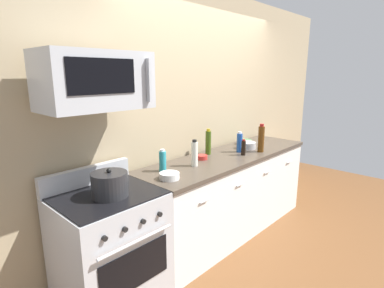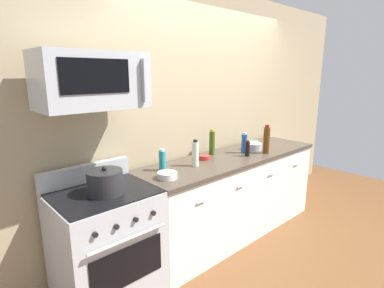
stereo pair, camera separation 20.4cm
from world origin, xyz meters
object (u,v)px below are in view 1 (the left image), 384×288
(bottle_vinegar_white, at_px, (194,154))
(microwave, at_px, (95,81))
(bottle_wine_amber, at_px, (261,139))
(bowl_red_small, at_px, (202,157))
(bottle_dish_soap, at_px, (163,161))
(bottle_soy_sauce_dark, at_px, (243,148))
(bowl_steel_prep, at_px, (247,145))
(bowl_white_ceramic, at_px, (169,176))
(range_oven, at_px, (110,248))
(bottle_olive_oil, at_px, (208,142))
(bowl_green_glaze, at_px, (245,142))
(bottle_soda_blue, at_px, (240,142))
(stockpot, at_px, (110,184))

(bottle_vinegar_white, bearing_deg, microwave, 177.47)
(bottle_wine_amber, bearing_deg, bowl_red_small, 157.48)
(bottle_dish_soap, height_order, bottle_soy_sauce_dark, bottle_dish_soap)
(bowl_steel_prep, bearing_deg, bottle_soy_sauce_dark, -154.72)
(bowl_red_small, bearing_deg, bowl_white_ceramic, -163.03)
(range_oven, bearing_deg, bottle_wine_amber, -5.60)
(microwave, relative_size, bowl_steel_prep, 3.68)
(bottle_vinegar_white, xyz_separation_m, bottle_olive_oil, (0.42, 0.18, 0.01))
(microwave, bearing_deg, bowl_steel_prep, -0.92)
(bottle_vinegar_white, bearing_deg, bowl_red_small, 24.05)
(microwave, bearing_deg, bowl_green_glaze, 3.08)
(bottle_dish_soap, height_order, bottle_soda_blue, bottle_soda_blue)
(bottle_vinegar_white, bearing_deg, bottle_dish_soap, 161.99)
(bowl_green_glaze, bearing_deg, bowl_white_ceramic, -170.68)
(bottle_dish_soap, bearing_deg, bowl_white_ceramic, -116.85)
(bottle_soy_sauce_dark, height_order, bowl_green_glaze, bottle_soy_sauce_dark)
(stockpot, bearing_deg, bottle_olive_oil, 9.76)
(microwave, xyz_separation_m, bowl_white_ceramic, (0.55, -0.14, -0.80))
(bottle_vinegar_white, distance_m, bowl_white_ceramic, 0.44)
(bottle_dish_soap, relative_size, bowl_red_small, 1.79)
(bowl_green_glaze, height_order, bowl_red_small, bowl_green_glaze)
(bowl_green_glaze, distance_m, bowl_steel_prep, 0.22)
(range_oven, height_order, bowl_red_small, range_oven)
(bottle_wine_amber, bearing_deg, bottle_vinegar_white, 168.49)
(microwave, xyz_separation_m, bottle_soy_sauce_dark, (1.63, -0.17, -0.75))
(range_oven, xyz_separation_m, bottle_olive_oil, (1.39, 0.19, 0.59))
(bottle_olive_oil, xyz_separation_m, bowl_red_small, (-0.20, -0.08, -0.11))
(bottle_dish_soap, relative_size, bowl_green_glaze, 1.19)
(bottle_soda_blue, distance_m, bowl_red_small, 0.54)
(bottle_dish_soap, bearing_deg, microwave, -174.69)
(microwave, relative_size, bottle_wine_amber, 2.30)
(microwave, relative_size, bottle_soda_blue, 3.16)
(bottle_dish_soap, bearing_deg, range_oven, -170.82)
(bowl_steel_prep, bearing_deg, bowl_green_glaze, 40.69)
(microwave, height_order, bowl_green_glaze, microwave)
(stockpot, bearing_deg, bottle_soda_blue, 1.41)
(bottle_soda_blue, distance_m, bottle_soy_sauce_dark, 0.14)
(bottle_wine_amber, bearing_deg, stockpot, 176.01)
(microwave, distance_m, bottle_dish_soap, 0.98)
(bottle_wine_amber, relative_size, stockpot, 1.23)
(bowl_green_glaze, height_order, stockpot, stockpot)
(bottle_soda_blue, bearing_deg, bottle_vinegar_white, 179.00)
(bowl_white_ceramic, bearing_deg, bottle_wine_amber, -3.88)
(bottle_vinegar_white, bearing_deg, stockpot, -176.74)
(bottle_olive_oil, xyz_separation_m, bowl_green_glaze, (0.69, -0.03, -0.10))
(bottle_soy_sauce_dark, relative_size, bowl_green_glaze, 1.02)
(bottle_dish_soap, xyz_separation_m, bottle_soda_blue, (1.06, -0.12, 0.01))
(microwave, height_order, bowl_red_small, microwave)
(bottle_olive_oil, bearing_deg, bottle_wine_amber, -37.04)
(range_oven, xyz_separation_m, bottle_wine_amber, (1.89, -0.18, 0.60))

